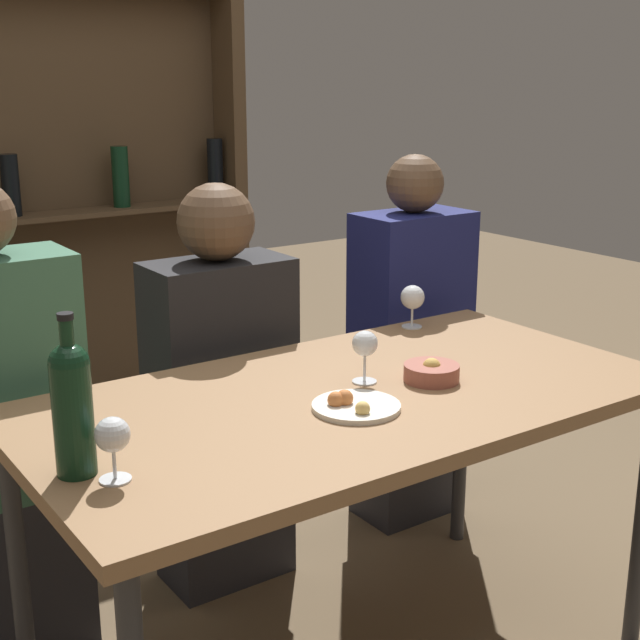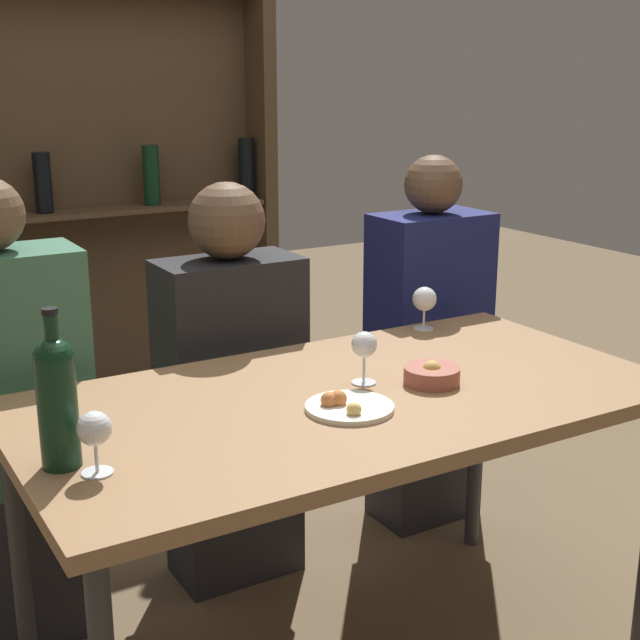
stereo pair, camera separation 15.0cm
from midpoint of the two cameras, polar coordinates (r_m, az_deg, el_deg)
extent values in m
cube|color=olive|center=(2.10, -0.18, -5.16)|extent=(1.53, 0.80, 0.04)
cylinder|color=#2D2D30|center=(2.29, -20.58, -14.88)|extent=(0.04, 0.04, 0.72)
cylinder|color=#2D2D30|center=(2.90, 7.56, -7.39)|extent=(0.04, 0.04, 0.72)
cube|color=#4C3823|center=(3.76, -17.40, 7.24)|extent=(1.45, 0.02, 1.97)
cube|color=#4C3823|center=(3.95, -6.77, 8.19)|extent=(0.06, 0.18, 1.97)
cube|color=#4C3823|center=(3.67, -16.84, 6.50)|extent=(1.37, 0.18, 0.02)
cylinder|color=black|center=(3.60, -20.35, 8.07)|extent=(0.07, 0.07, 0.23)
cylinder|color=black|center=(3.73, -13.79, 8.89)|extent=(0.07, 0.07, 0.24)
cylinder|color=black|center=(3.90, -7.83, 9.56)|extent=(0.07, 0.07, 0.26)
cylinder|color=black|center=(1.73, -17.94, -6.11)|extent=(0.08, 0.08, 0.22)
sphere|color=black|center=(1.69, -18.25, -2.69)|extent=(0.08, 0.08, 0.08)
cylinder|color=black|center=(1.68, -18.36, -1.35)|extent=(0.03, 0.03, 0.08)
cylinder|color=black|center=(1.67, -18.50, 0.20)|extent=(0.03, 0.03, 0.01)
cylinder|color=silver|center=(2.16, 0.88, -3.98)|extent=(0.06, 0.06, 0.00)
cylinder|color=silver|center=(2.15, 0.88, -2.95)|extent=(0.01, 0.01, 0.08)
sphere|color=silver|center=(2.13, 0.89, -1.53)|extent=(0.06, 0.06, 0.06)
cylinder|color=silver|center=(2.63, 4.27, -0.44)|extent=(0.06, 0.06, 0.00)
cylinder|color=silver|center=(2.62, 4.29, 0.32)|extent=(0.01, 0.01, 0.07)
sphere|color=silver|center=(2.61, 4.31, 1.45)|extent=(0.07, 0.07, 0.07)
cylinder|color=silver|center=(1.72, -15.44, -9.84)|extent=(0.06, 0.06, 0.00)
cylinder|color=silver|center=(1.71, -15.53, -8.74)|extent=(0.01, 0.01, 0.07)
sphere|color=silver|center=(1.69, -15.66, -7.11)|extent=(0.07, 0.07, 0.07)
cylinder|color=silver|center=(1.99, 0.17, -5.59)|extent=(0.20, 0.20, 0.01)
sphere|color=#C67038|center=(1.98, -1.16, -5.16)|extent=(0.04, 0.04, 0.04)
sphere|color=#C67038|center=(1.99, -0.58, -5.05)|extent=(0.04, 0.04, 0.04)
sphere|color=#E5BC66|center=(1.94, 0.52, -5.72)|extent=(0.03, 0.03, 0.03)
cylinder|color=#995142|center=(2.18, 5.19, -3.40)|extent=(0.14, 0.14, 0.04)
sphere|color=gold|center=(2.17, 5.20, -3.05)|extent=(0.05, 0.05, 0.05)
cube|color=#26262B|center=(2.58, -20.70, -14.82)|extent=(0.37, 0.22, 0.45)
cube|color=#26262B|center=(2.76, -7.69, -11.75)|extent=(0.37, 0.22, 0.45)
cube|color=black|center=(2.58, -8.09, -2.01)|extent=(0.41, 0.22, 0.53)
sphere|color=brown|center=(2.49, -8.41, 6.22)|extent=(0.22, 0.22, 0.22)
cube|color=#26262B|center=(3.12, 4.23, -8.35)|extent=(0.34, 0.22, 0.45)
cube|color=navy|center=(2.94, 4.43, 1.06)|extent=(0.38, 0.22, 0.60)
sphere|color=brown|center=(2.87, 4.59, 8.70)|extent=(0.19, 0.19, 0.19)
camera|label=1|loc=(0.08, -92.01, -0.56)|focal=50.00mm
camera|label=2|loc=(0.08, 87.99, 0.56)|focal=50.00mm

